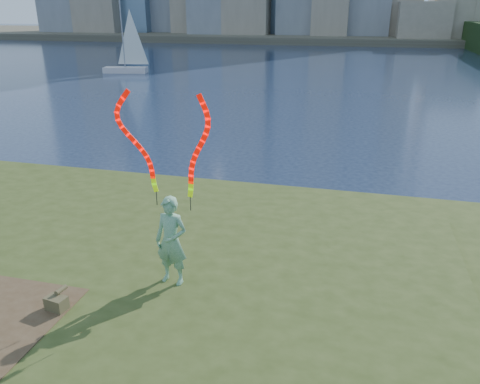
# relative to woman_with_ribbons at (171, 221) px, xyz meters

# --- Properties ---
(ground) EXTENTS (320.00, 320.00, 0.00)m
(ground) POSITION_rel_woman_with_ribbons_xyz_m (-0.96, 0.95, -2.19)
(ground) COLOR #19253E
(ground) RESTS_ON ground
(grassy_knoll) EXTENTS (20.00, 18.00, 0.80)m
(grassy_knoll) POSITION_rel_woman_with_ribbons_xyz_m (-0.96, -1.34, -1.85)
(grassy_knoll) COLOR #344317
(grassy_knoll) RESTS_ON ground
(far_shore) EXTENTS (320.00, 40.00, 1.20)m
(far_shore) POSITION_rel_woman_with_ribbons_xyz_m (-0.96, 95.95, -1.59)
(far_shore) COLOR #484435
(far_shore) RESTS_ON ground
(woman_with_ribbons) EXTENTS (2.14, 0.53, 4.24)m
(woman_with_ribbons) POSITION_rel_woman_with_ribbons_xyz_m (0.00, 0.00, 0.00)
(woman_with_ribbons) COLOR #157035
(woman_with_ribbons) RESTS_ON grassy_knoll
(canvas_bag) EXTENTS (0.43, 0.48, 0.37)m
(canvas_bag) POSITION_rel_woman_with_ribbons_xyz_m (-1.78, -1.48, -1.24)
(canvas_bag) COLOR #4D4629
(canvas_bag) RESTS_ON grassy_knoll
(sailboat) EXTENTS (4.60, 2.15, 6.90)m
(sailboat) POSITION_rel_woman_with_ribbons_xyz_m (-19.26, 35.97, -1.01)
(sailboat) COLOR silver
(sailboat) RESTS_ON ground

